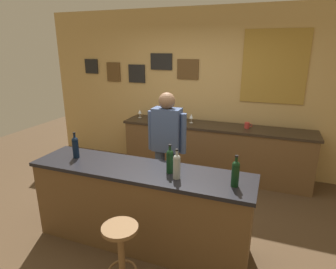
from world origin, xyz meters
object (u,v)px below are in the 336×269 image
at_px(wine_bottle_d, 235,173).
at_px(wine_glass_a, 140,112).
at_px(wine_bottle_a, 75,146).
at_px(coffee_mug, 247,125).
at_px(bar_stool, 121,248).
at_px(bartender, 167,145).
at_px(wine_bottle_c, 177,165).
at_px(wine_bottle_b, 170,160).
at_px(wine_glass_b, 176,115).
at_px(wine_glass_c, 182,117).
at_px(wine_glass_d, 191,117).

xyz_separation_m(wine_bottle_d, wine_glass_a, (-2.02, 2.15, -0.05)).
bearing_deg(wine_bottle_a, coffee_mug, 49.80).
bearing_deg(bar_stool, wine_bottle_d, 36.01).
xyz_separation_m(wine_glass_a, coffee_mug, (1.93, -0.03, -0.06)).
height_order(bartender, wine_bottle_a, bartender).
distance_m(wine_bottle_c, coffee_mug, 2.21).
xyz_separation_m(wine_bottle_c, coffee_mug, (0.46, 2.16, -0.11)).
height_order(bartender, wine_bottle_b, bartender).
xyz_separation_m(wine_bottle_d, wine_glass_b, (-1.32, 2.14, -0.05)).
distance_m(wine_bottle_d, coffee_mug, 2.12).
xyz_separation_m(bartender, coffee_mug, (0.88, 1.31, 0.01)).
distance_m(wine_bottle_b, wine_bottle_d, 0.67).
xyz_separation_m(bar_stool, wine_glass_c, (-0.30, 2.65, 0.55)).
relative_size(wine_glass_b, wine_glass_c, 1.00).
distance_m(wine_bottle_a, wine_bottle_b, 1.17).
xyz_separation_m(bar_stool, wine_bottle_c, (0.31, 0.59, 0.60)).
xyz_separation_m(bar_stool, wine_glass_d, (-0.17, 2.75, 0.55)).
relative_size(bartender, wine_glass_d, 10.45).
bearing_deg(wine_glass_d, wine_glass_a, 178.73).
relative_size(wine_bottle_a, wine_bottle_b, 1.00).
height_order(wine_bottle_a, wine_bottle_d, same).
distance_m(wine_bottle_b, wine_glass_b, 2.18).
relative_size(wine_glass_a, wine_glass_b, 1.00).
xyz_separation_m(wine_bottle_c, wine_bottle_d, (0.56, 0.04, 0.00)).
relative_size(wine_bottle_b, wine_glass_c, 1.97).
bearing_deg(bartender, wine_glass_c, 98.83).
relative_size(wine_bottle_d, wine_glass_b, 1.97).
bearing_deg(wine_bottle_b, wine_glass_c, 104.45).
xyz_separation_m(bartender, wine_glass_a, (-1.04, 1.34, 0.07)).
xyz_separation_m(wine_bottle_a, wine_glass_c, (0.66, 1.95, -0.05)).
relative_size(bartender, wine_glass_a, 10.45).
distance_m(wine_bottle_c, wine_bottle_d, 0.56).
bearing_deg(wine_glass_b, wine_bottle_b, -72.43).
relative_size(bar_stool, wine_glass_a, 4.39).
height_order(wine_bottle_c, wine_glass_c, wine_bottle_c).
bearing_deg(bar_stool, bartender, 94.56).
bearing_deg(bar_stool, wine_bottle_b, 73.75).
height_order(wine_bottle_b, wine_glass_a, wine_bottle_b).
bearing_deg(wine_glass_c, wine_bottle_c, -73.42).
xyz_separation_m(wine_bottle_a, wine_glass_d, (0.80, 2.06, -0.05)).
bearing_deg(wine_glass_d, wine_bottle_c, -77.55).
distance_m(wine_bottle_b, wine_bottle_c, 0.15).
relative_size(wine_bottle_b, wine_glass_a, 1.97).
bearing_deg(coffee_mug, wine_glass_b, 178.98).
bearing_deg(bartender, wine_glass_a, 127.99).
xyz_separation_m(wine_glass_a, wine_glass_b, (0.70, -0.01, 0.00)).
distance_m(wine_bottle_a, wine_glass_c, 2.06).
relative_size(wine_bottle_c, wine_glass_d, 1.97).
xyz_separation_m(wine_bottle_a, wine_bottle_d, (1.83, -0.07, 0.00)).
bearing_deg(wine_bottle_a, wine_bottle_c, -4.71).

